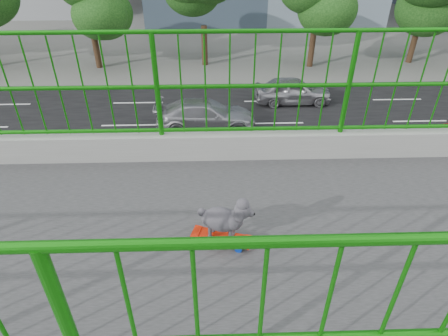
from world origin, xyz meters
name	(u,v)px	position (x,y,z in m)	size (l,w,h in m)	color
road	(118,154)	(-13.00, 0.00, 0.01)	(18.00, 90.00, 0.02)	black
skateboard	(221,238)	(-0.01, 4.63, 7.05)	(0.29, 0.53, 0.07)	red
poodle	(224,218)	(0.00, 4.65, 7.28)	(0.28, 0.46, 0.39)	#302E33
car_0	(287,246)	(-6.00, 6.82, 0.78)	(1.85, 4.59, 1.56)	black
car_3	(206,115)	(-15.60, 4.18, 0.76)	(2.13, 5.25, 1.52)	#939398
car_4	(293,90)	(-18.80, 9.39, 0.78)	(1.83, 4.55, 1.55)	#939398
car_5	(312,249)	(-6.00, 7.61, 0.66)	(1.40, 4.01, 1.32)	black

